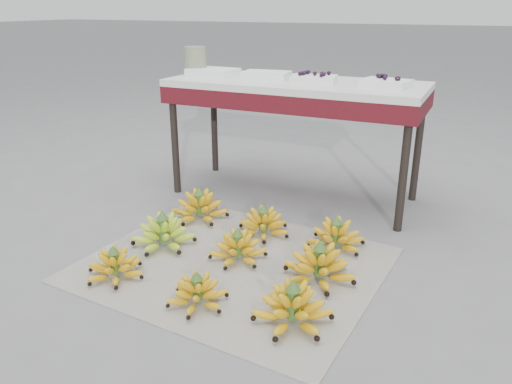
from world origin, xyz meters
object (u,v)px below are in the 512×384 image
at_px(bunch_back_left, 200,207).
at_px(tray_right, 314,79).
at_px(bunch_front_right, 293,308).
at_px(vendor_table, 295,95).
at_px(newspaper_mat, 234,264).
at_px(glass_jar, 196,61).
at_px(bunch_mid_left, 163,234).
at_px(bunch_back_right, 336,237).
at_px(tray_far_left, 213,72).
at_px(bunch_front_left, 115,266).
at_px(bunch_mid_center, 238,249).
at_px(bunch_front_center, 197,293).
at_px(bunch_back_center, 263,224).
at_px(tray_far_right, 386,83).
at_px(bunch_mid_right, 319,266).
at_px(tray_left, 266,75).

bearing_deg(bunch_back_left, tray_right, 39.94).
relative_size(bunch_front_right, vendor_table, 0.23).
distance_m(newspaper_mat, glass_jar, 1.39).
bearing_deg(bunch_mid_left, tray_right, 57.58).
distance_m(bunch_back_right, tray_far_left, 1.28).
bearing_deg(newspaper_mat, bunch_back_right, 43.61).
height_order(bunch_front_left, bunch_mid_left, bunch_mid_left).
bearing_deg(tray_far_left, bunch_mid_center, -55.28).
xyz_separation_m(bunch_front_center, bunch_back_left, (-0.42, 0.72, 0.01)).
relative_size(bunch_back_center, tray_far_right, 1.22).
bearing_deg(glass_jar, bunch_front_left, -75.54).
distance_m(bunch_front_left, tray_far_right, 1.61).
height_order(newspaper_mat, bunch_front_center, bunch_front_center).
bearing_deg(vendor_table, bunch_front_left, -104.73).
height_order(newspaper_mat, bunch_front_right, bunch_front_right).
bearing_deg(bunch_mid_left, bunch_front_right, -28.48).
bearing_deg(vendor_table, newspaper_mat, -85.37).
xyz_separation_m(vendor_table, glass_jar, (-0.64, -0.02, 0.16)).
relative_size(bunch_back_left, tray_right, 1.33).
bearing_deg(bunch_front_left, bunch_back_center, 72.90).
xyz_separation_m(vendor_table, tray_right, (0.12, -0.03, 0.10)).
xyz_separation_m(bunch_mid_right, bunch_back_right, (-0.02, 0.31, -0.01)).
relative_size(bunch_back_right, tray_left, 1.14).
xyz_separation_m(bunch_back_left, glass_jar, (-0.32, 0.53, 0.70)).
xyz_separation_m(bunch_back_center, tray_far_right, (0.44, 0.57, 0.65)).
xyz_separation_m(bunch_front_center, bunch_back_right, (0.34, 0.69, 0.01)).
bearing_deg(newspaper_mat, bunch_front_center, -86.35).
bearing_deg(bunch_front_right, tray_far_left, 121.50).
distance_m(bunch_back_right, tray_far_right, 0.86).
bearing_deg(tray_far_right, bunch_mid_left, -132.71).
xyz_separation_m(bunch_mid_right, bunch_back_left, (-0.79, 0.34, -0.00)).
bearing_deg(bunch_mid_right, tray_far_right, 92.21).
distance_m(bunch_front_right, bunch_back_center, 0.75).
bearing_deg(tray_far_right, bunch_mid_center, -116.67).
distance_m(bunch_back_left, tray_left, 0.85).
bearing_deg(tray_far_left, bunch_back_center, -43.75).
height_order(bunch_front_left, bunch_mid_right, bunch_mid_right).
height_order(vendor_table, tray_far_left, tray_far_left).
distance_m(bunch_back_center, vendor_table, 0.81).
bearing_deg(bunch_back_center, bunch_mid_left, -124.93).
bearing_deg(tray_right, tray_far_right, 1.80).
xyz_separation_m(bunch_front_left, bunch_back_right, (0.77, 0.66, 0.01)).
distance_m(bunch_mid_right, bunch_back_right, 0.32).
bearing_deg(tray_left, tray_far_left, -176.26).
height_order(bunch_front_right, bunch_mid_center, bunch_front_right).
xyz_separation_m(bunch_back_left, tray_left, (0.15, 0.54, 0.64)).
relative_size(tray_left, tray_far_right, 1.04).
relative_size(newspaper_mat, bunch_back_center, 3.80).
xyz_separation_m(tray_far_left, tray_left, (0.34, 0.02, -0.00)).
xyz_separation_m(vendor_table, tray_left, (-0.18, -0.01, 0.10)).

